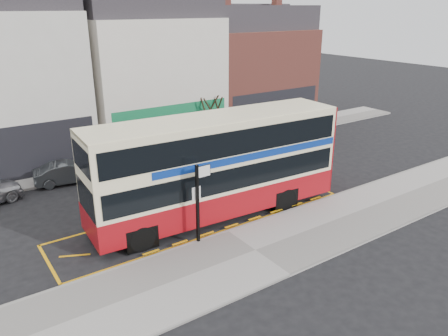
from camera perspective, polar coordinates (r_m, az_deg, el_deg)
ground at (r=19.38m, az=-0.15°, el=-8.13°), size 120.00×120.00×0.00m
pavement at (r=17.74m, az=4.12°, el=-10.83°), size 40.00×4.00×0.15m
kerb at (r=19.07m, az=0.49°, el=-8.37°), size 40.00×0.15×0.15m
far_pavement at (r=28.36m, az=-12.79°, el=1.01°), size 50.00×3.00×0.15m
road_markings at (r=20.56m, az=-2.68°, el=-6.35°), size 14.00×3.40×0.01m
terrace_left at (r=29.59m, az=-26.70°, el=10.66°), size 8.00×8.01×11.80m
terrace_green_shop at (r=32.13m, az=-10.38°, el=12.62°), size 9.00×8.01×11.30m
terrace_right at (r=36.79m, az=2.84°, el=13.10°), size 9.00×8.01×10.30m
double_decker_bus at (r=19.78m, az=-0.90°, el=0.40°), size 11.98×3.40×4.73m
bus_stop_post at (r=17.44m, az=-3.33°, el=-3.74°), size 0.83×0.14×3.34m
car_grey at (r=25.63m, az=-19.59°, el=-0.54°), size 3.85×1.82×1.22m
car_white at (r=31.79m, az=7.53°, el=4.74°), size 5.63×3.62×1.52m
street_tree_right at (r=29.92m, az=-1.67°, el=8.45°), size 2.08×2.08×4.48m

